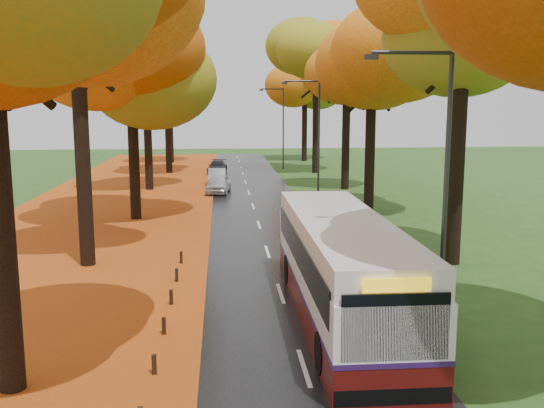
{
  "coord_description": "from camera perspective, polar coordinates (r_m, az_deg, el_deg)",
  "views": [
    {
      "loc": [
        -2.0,
        -8.14,
        6.59
      ],
      "look_at": [
        0.0,
        15.54,
        2.6
      ],
      "focal_mm": 40.0,
      "sensor_mm": 36.0,
      "label": 1
    }
  ],
  "objects": [
    {
      "name": "car_white",
      "position": [
        44.61,
        -5.06,
        1.91
      ],
      "size": [
        2.07,
        4.07,
        1.33
      ],
      "primitive_type": "imported",
      "rotation": [
        0.0,
        0.0,
        -0.13
      ],
      "color": "silver",
      "rests_on": "road"
    },
    {
      "name": "bus",
      "position": [
        18.74,
        6.57,
        -5.8
      ],
      "size": [
        2.74,
        11.72,
        3.08
      ],
      "rotation": [
        0.0,
        0.0,
        -0.0
      ],
      "color": "#480D0B",
      "rests_on": "road"
    },
    {
      "name": "car_silver",
      "position": [
        48.85,
        -5.21,
        2.55
      ],
      "size": [
        1.46,
        3.96,
        1.29
      ],
      "primitive_type": "imported",
      "rotation": [
        0.0,
        0.0,
        -0.02
      ],
      "color": "#A0A2A8",
      "rests_on": "road"
    },
    {
      "name": "road",
      "position": [
        33.84,
        -1.35,
        -1.67
      ],
      "size": [
        6.5,
        90.0,
        0.04
      ],
      "primitive_type": "cube",
      "color": "black",
      "rests_on": "ground"
    },
    {
      "name": "streetlamp_far",
      "position": [
        60.46,
        0.83,
        7.75
      ],
      "size": [
        2.45,
        0.18,
        8.0
      ],
      "color": "#333538",
      "rests_on": "ground"
    },
    {
      "name": "car_dark",
      "position": [
        57.17,
        -5.16,
        3.5
      ],
      "size": [
        1.98,
        4.15,
        1.17
      ],
      "primitive_type": "imported",
      "rotation": [
        0.0,
        0.0,
        -0.09
      ],
      "color": "black",
      "rests_on": "road"
    },
    {
      "name": "streetlamp_mid",
      "position": [
        38.64,
        4.06,
        6.72
      ],
      "size": [
        2.45,
        0.18,
        8.0
      ],
      "color": "#333538",
      "rests_on": "ground"
    },
    {
      "name": "leaf_verge",
      "position": [
        34.5,
        -16.45,
        -1.86
      ],
      "size": [
        12.0,
        90.0,
        0.02
      ],
      "primitive_type": "cube",
      "color": "#89350C",
      "rests_on": "ground"
    },
    {
      "name": "trees_right",
      "position": [
        36.37,
        10.15,
        14.28
      ],
      "size": [
        9.3,
        74.2,
        13.96
      ],
      "color": "black",
      "rests_on": "ground"
    },
    {
      "name": "trees_left",
      "position": [
        35.7,
        -13.57,
        14.01
      ],
      "size": [
        9.2,
        74.0,
        13.88
      ],
      "color": "black",
      "rests_on": "ground"
    },
    {
      "name": "centre_line",
      "position": [
        33.84,
        -1.35,
        -1.63
      ],
      "size": [
        0.12,
        90.0,
        0.01
      ],
      "primitive_type": "cube",
      "color": "silver",
      "rests_on": "road"
    },
    {
      "name": "streetlamp_near",
      "position": [
        17.3,
        15.33,
        2.96
      ],
      "size": [
        2.45,
        0.18,
        8.0
      ],
      "color": "#333538",
      "rests_on": "ground"
    },
    {
      "name": "leaf_drift",
      "position": [
        33.79,
        -6.52,
        -1.7
      ],
      "size": [
        0.9,
        90.0,
        0.01
      ],
      "primitive_type": "cube",
      "color": "#C65014",
      "rests_on": "road"
    },
    {
      "name": "bollard_row",
      "position": [
        14.41,
        -11.6,
        -16.73
      ],
      "size": [
        0.11,
        23.51,
        0.52
      ],
      "color": "black",
      "rests_on": "ground"
    }
  ]
}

